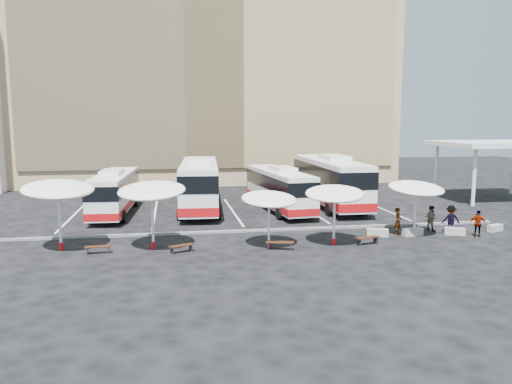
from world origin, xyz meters
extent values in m
plane|color=black|center=(0.00, 0.00, 0.00)|extent=(120.00, 120.00, 0.00)
cube|color=tan|center=(0.00, 32.00, 12.50)|extent=(42.00, 18.00, 25.00)
cube|color=tan|center=(0.00, 22.90, 12.00)|extent=(40.00, 0.30, 20.00)
cube|color=white|center=(24.00, 10.00, 5.00)|extent=(10.00, 8.00, 0.40)
cylinder|color=white|center=(20.00, 7.00, 2.40)|extent=(0.30, 0.30, 4.80)
cylinder|color=white|center=(20.00, 13.00, 2.40)|extent=(0.30, 0.30, 4.80)
cube|color=black|center=(0.00, 0.50, 0.07)|extent=(34.00, 0.25, 0.15)
cube|color=white|center=(-12.00, 8.00, 0.01)|extent=(0.15, 12.00, 0.01)
cube|color=white|center=(-6.00, 8.00, 0.01)|extent=(0.15, 12.00, 0.01)
cube|color=white|center=(0.00, 8.00, 0.01)|extent=(0.15, 12.00, 0.01)
cube|color=white|center=(6.00, 8.00, 0.01)|extent=(0.15, 12.00, 0.01)
cube|color=white|center=(12.00, 8.00, 0.01)|extent=(0.15, 12.00, 0.01)
cube|color=white|center=(-8.96, 8.37, 1.75)|extent=(2.88, 10.86, 2.69)
cube|color=black|center=(-8.96, 8.37, 2.28)|extent=(2.93, 10.91, 0.98)
cube|color=#B20C12|center=(-8.96, 8.37, 0.76)|extent=(2.93, 10.91, 0.49)
cube|color=#B20C12|center=(-8.64, 13.73, 1.07)|extent=(2.30, 0.32, 1.25)
cube|color=white|center=(-9.01, 7.47, 3.27)|extent=(1.59, 2.77, 0.36)
cylinder|color=black|center=(-9.89, 11.56, 0.45)|extent=(0.37, 0.91, 0.90)
cylinder|color=black|center=(-7.65, 11.43, 0.45)|extent=(0.37, 0.91, 0.90)
cylinder|color=black|center=(-10.29, 4.86, 0.45)|extent=(0.37, 0.91, 0.90)
cylinder|color=black|center=(-8.06, 4.73, 0.45)|extent=(0.37, 0.91, 0.90)
cube|color=white|center=(-2.49, 9.34, 2.13)|extent=(3.65, 13.25, 3.27)
cube|color=black|center=(-2.49, 9.34, 2.78)|extent=(3.72, 13.32, 1.20)
cube|color=#B20C12|center=(-2.49, 9.34, 0.93)|extent=(3.72, 13.32, 0.60)
cube|color=#B20C12|center=(-2.03, 15.87, 1.31)|extent=(2.80, 0.42, 1.53)
cube|color=white|center=(-2.57, 8.25, 3.98)|extent=(1.97, 3.39, 0.44)
cylinder|color=black|center=(-3.58, 13.25, 0.55)|extent=(0.46, 1.12, 1.09)
cylinder|color=black|center=(-0.86, 13.05, 0.55)|extent=(0.46, 1.12, 1.09)
cylinder|color=black|center=(-4.17, 5.09, 0.55)|extent=(0.46, 1.12, 1.09)
cylinder|color=black|center=(-1.45, 4.89, 0.55)|extent=(0.46, 1.12, 1.09)
cube|color=white|center=(3.66, 7.76, 1.80)|extent=(3.41, 11.23, 2.76)
cube|color=black|center=(3.66, 7.76, 2.35)|extent=(3.47, 11.29, 1.01)
cube|color=#B20C12|center=(3.66, 7.76, 0.78)|extent=(3.47, 11.29, 0.51)
cube|color=#B20C12|center=(3.10, 13.26, 1.10)|extent=(2.36, 0.42, 1.29)
cube|color=white|center=(3.75, 6.84, 3.36)|extent=(1.75, 2.90, 0.37)
cylinder|color=black|center=(2.18, 10.85, 0.46)|extent=(0.41, 0.95, 0.92)
cylinder|color=black|center=(4.47, 11.08, 0.46)|extent=(0.41, 0.95, 0.92)
cylinder|color=black|center=(2.88, 3.98, 0.46)|extent=(0.41, 0.95, 0.92)
cylinder|color=black|center=(5.17, 4.21, 0.46)|extent=(0.41, 0.95, 0.92)
cube|color=white|center=(8.28, 9.20, 2.18)|extent=(2.90, 13.41, 3.35)
cube|color=black|center=(8.28, 9.20, 2.85)|extent=(2.97, 13.48, 1.23)
cube|color=#B20C12|center=(8.28, 9.20, 0.95)|extent=(2.97, 13.48, 0.61)
cube|color=#B20C12|center=(8.33, 15.89, 1.34)|extent=(2.86, 0.25, 1.56)
cube|color=white|center=(8.27, 8.08, 4.07)|extent=(1.81, 3.36, 0.45)
cylinder|color=black|center=(6.91, 13.11, 0.56)|extent=(0.40, 1.12, 1.12)
cylinder|color=black|center=(9.70, 13.09, 0.56)|extent=(0.40, 1.12, 1.12)
cylinder|color=black|center=(6.84, 4.74, 0.56)|extent=(0.40, 1.12, 1.12)
cylinder|color=black|center=(9.63, 4.72, 0.56)|extent=(0.40, 1.12, 1.12)
cylinder|color=white|center=(-10.74, -2.28, 1.67)|extent=(0.21, 0.21, 3.33)
cylinder|color=#B20C12|center=(-10.74, -2.28, 0.22)|extent=(0.32, 0.32, 0.44)
ellipsoid|color=white|center=(-10.74, -2.28, 3.39)|extent=(5.03, 5.06, 1.14)
cylinder|color=white|center=(-5.76, -2.91, 1.61)|extent=(0.18, 0.18, 3.23)
cylinder|color=#B20C12|center=(-5.76, -2.91, 0.22)|extent=(0.29, 0.29, 0.43)
ellipsoid|color=white|center=(-5.76, -2.91, 3.28)|extent=(4.44, 4.48, 1.11)
cylinder|color=white|center=(0.60, -3.60, 1.36)|extent=(0.15, 0.15, 2.71)
cylinder|color=#B20C12|center=(0.60, -3.60, 0.18)|extent=(0.23, 0.23, 0.36)
ellipsoid|color=white|center=(0.60, -3.60, 2.76)|extent=(3.56, 3.59, 0.93)
cylinder|color=white|center=(4.36, -3.66, 1.46)|extent=(0.17, 0.17, 2.93)
cylinder|color=#B20C12|center=(4.36, -3.66, 0.20)|extent=(0.27, 0.27, 0.39)
ellipsoid|color=white|center=(4.36, -3.66, 2.98)|extent=(4.12, 4.15, 1.00)
cylinder|color=white|center=(9.98, -2.33, 1.46)|extent=(0.15, 0.15, 2.93)
cylinder|color=#B20C12|center=(9.98, -2.33, 0.20)|extent=(0.24, 0.24, 0.39)
ellipsoid|color=white|center=(9.98, -2.33, 2.97)|extent=(3.70, 3.74, 1.00)
cube|color=black|center=(-8.65, -3.34, 0.39)|extent=(1.37, 0.43, 0.05)
cube|color=black|center=(-9.19, -3.37, 0.18)|extent=(0.07, 0.34, 0.36)
cube|color=black|center=(-8.11, -3.31, 0.18)|extent=(0.07, 0.34, 0.36)
cube|color=black|center=(-4.25, -3.86, 0.39)|extent=(1.39, 0.86, 0.05)
cube|color=black|center=(-4.75, -4.07, 0.18)|extent=(0.18, 0.34, 0.36)
cube|color=black|center=(-3.75, -3.65, 0.18)|extent=(0.18, 0.34, 0.36)
cube|color=black|center=(1.08, -4.23, 0.44)|extent=(1.57, 0.80, 0.06)
cube|color=black|center=(0.50, -4.06, 0.20)|extent=(0.16, 0.39, 0.40)
cube|color=black|center=(1.67, -4.39, 0.20)|extent=(0.16, 0.39, 0.40)
cube|color=black|center=(6.29, -3.92, 0.42)|extent=(1.51, 0.76, 0.06)
cube|color=black|center=(5.73, -4.07, 0.19)|extent=(0.15, 0.37, 0.39)
cube|color=black|center=(6.85, -3.76, 0.19)|extent=(0.15, 0.37, 0.39)
cube|color=gray|center=(7.67, -2.11, 0.24)|extent=(1.35, 0.72, 0.48)
cube|color=gray|center=(9.90, -2.27, 0.24)|extent=(1.35, 0.63, 0.49)
cube|color=gray|center=(12.58, -2.53, 0.23)|extent=(1.27, 0.87, 0.46)
cube|color=gray|center=(15.73, -2.00, 0.21)|extent=(1.20, 0.76, 0.43)
imported|color=black|center=(9.10, -1.90, 0.85)|extent=(0.71, 0.74, 1.70)
imported|color=black|center=(11.75, -1.12, 0.82)|extent=(0.97, 1.01, 1.64)
imported|color=black|center=(13.68, -3.16, 0.82)|extent=(1.03, 0.80, 1.63)
imported|color=black|center=(12.53, -2.11, 0.90)|extent=(1.27, 0.87, 1.80)
camera|label=1|loc=(-4.71, -30.28, 7.04)|focal=35.00mm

